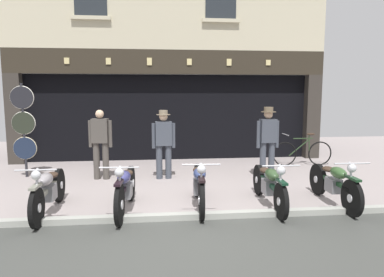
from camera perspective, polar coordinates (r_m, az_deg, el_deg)
ground at (r=4.99m, az=-0.01°, el=-17.55°), size 21.37×22.00×0.18m
shop_facade at (r=12.49m, az=-3.96°, el=6.02°), size 9.67×4.42×6.54m
motorcycle_left at (r=6.55m, az=-22.18°, el=-7.68°), size 0.62×1.98×0.91m
motorcycle_center_left at (r=6.28m, az=-10.70°, el=-7.80°), size 0.62×1.98×0.93m
motorcycle_center at (r=6.42m, az=1.15°, el=-7.35°), size 0.62×2.00×0.93m
motorcycle_center_right at (r=6.62m, az=12.36°, el=-7.20°), size 0.62×2.05×0.91m
motorcycle_right at (r=7.05m, az=21.98°, el=-6.62°), size 0.62×1.93×0.91m
salesman_left at (r=8.64m, az=-14.56°, el=-0.41°), size 0.56×0.27×1.66m
shopkeeper_center at (r=8.44m, az=-4.61°, el=-0.42°), size 0.56×0.33×1.65m
salesman_right at (r=8.71m, az=12.13°, el=0.01°), size 0.56×0.36×1.72m
tyre_sign_pole at (r=9.45m, az=-25.56°, el=2.13°), size 0.56×0.06×2.29m
advert_board_near at (r=11.06m, az=4.15°, el=5.72°), size 0.76×0.03×0.94m
leaning_bicycle at (r=10.55m, az=17.45°, el=-2.14°), size 1.73×0.50×0.94m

